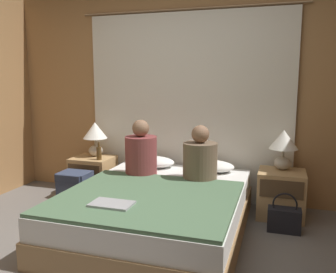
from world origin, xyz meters
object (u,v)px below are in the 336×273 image
Objects in this scene: handbag_on_floor at (284,219)px; pillow_right at (211,166)px; lamp_left at (95,134)px; beer_bottle_on_left_stand at (99,153)px; nightstand_left at (93,177)px; lamp_right at (284,144)px; person_left_in_bed at (141,153)px; bed at (158,211)px; backpack_on_floor at (75,188)px; person_right_in_bed at (200,159)px; nightstand_right at (281,194)px; pillow_left at (152,162)px; laptop_on_bed at (112,204)px.

pillow_right is at bearing 152.44° from handbag_on_floor.
lamp_left is 0.29m from beer_bottle_on_left_stand.
lamp_right reaches higher than nightstand_left.
handbag_on_floor is at bearing -1.60° from person_left_in_bed.
beer_bottle_on_left_stand is at bearing 146.25° from bed.
backpack_on_floor is at bearing -109.02° from beer_bottle_on_left_stand.
person_right_in_bed is at bearing -16.00° from lamp_left.
nightstand_left is 1.46m from pillow_right.
lamp_right is at bearing 90.00° from nightstand_right.
lamp_right is 0.81× the size of pillow_left.
lamp_right is 1.00× the size of backpack_on_floor.
backpack_on_floor is (-2.18, -0.44, -0.01)m from nightstand_right.
person_right_in_bed is (1.40, -0.40, -0.12)m from lamp_left.
person_left_in_bed reaches higher than pillow_right.
nightstand_right is at bearing 12.80° from person_left_in_bed.
nightstand_left is at bearing -90.00° from lamp_left.
pillow_left is 0.41m from person_left_in_bed.
nightstand_left is 2.20m from nightstand_right.
pillow_left is 0.76m from person_right_in_bed.
person_left_in_bed is (0.01, -0.37, 0.18)m from pillow_left.
pillow_left is at bearing 164.39° from handbag_on_floor.
nightstand_right is 1.30× the size of handbag_on_floor.
person_left_in_bed is 2.81× the size of beer_bottle_on_left_stand.
handbag_on_floor is (1.48, -0.41, -0.36)m from pillow_left.
backpack_on_floor is (-0.75, -0.11, -0.42)m from person_left_in_bed.
bed is 0.67m from laptop_on_bed.
lamp_left reaches higher than backpack_on_floor.
pillow_left is at bearing 33.39° from backpack_on_floor.
handbag_on_floor is at bearing -7.46° from beer_bottle_on_left_stand.
person_left_in_bed is at bearing -151.26° from pillow_right.
pillow_left is (-1.44, 0.05, 0.23)m from nightstand_right.
pillow_left reaches higher than backpack_on_floor.
beer_bottle_on_left_stand is at bearing -177.43° from nightstand_right.
handbag_on_floor is at bearing -27.56° from pillow_right.
person_left_in_bed reaches higher than nightstand_left.
lamp_left is 0.81× the size of pillow_right.
person_left_in_bed is (0.76, -0.33, 0.41)m from nightstand_left.
beer_bottle_on_left_stand reaches higher than nightstand_right.
person_left_in_bed is (-1.43, -0.33, 0.41)m from nightstand_right.
nightstand_right is 0.52m from lamp_right.
beer_bottle_on_left_stand is at bearing 159.57° from person_left_in_bed.
lamp_right is at bearing 0.00° from lamp_left.
person_left_in_bed is 1.77× the size of laptop_on_bed.
bed is 1.32m from nightstand_right.
nightstand_right is 0.87× the size of person_right_in_bed.
nightstand_left is (-1.10, 0.73, 0.04)m from bed.
nightstand_left is at bearing 156.90° from person_left_in_bed.
pillow_right is 0.41m from person_right_in_bed.
lamp_left is 1.98× the size of beer_bottle_on_left_stand.
nightstand_right is (2.20, 0.00, 0.00)m from nightstand_left.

